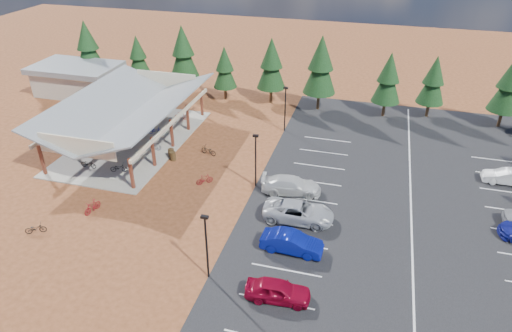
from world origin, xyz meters
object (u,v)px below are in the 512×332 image
object	(u,v)px
trash_bin_0	(171,153)
bike_16	(208,150)
lamp_post_1	(256,157)
lamp_post_2	(285,106)
bike_1	(108,136)
car_3	(291,185)
bike_pavilion	(129,108)
car_1	(292,243)
outbuilding	(77,79)
car_0	(278,290)
bike_5	(152,146)
bike_2	(112,132)
car_2	(299,212)
bike_12	(36,228)
bike_4	(119,168)
bike_3	(147,116)
bike_6	(155,130)
lamp_post_0	(206,243)
bike_7	(181,116)
bike_11	(92,206)
bike_0	(88,164)
trash_bin_1	(173,156)
car_9	(506,177)
bike_15	(205,179)

from	to	relation	value
trash_bin_0	bike_16	distance (m)	3.73
lamp_post_1	lamp_post_2	distance (m)	12.00
bike_1	car_3	xyz separation A→B (m)	(21.00, -4.74, 0.24)
bike_pavilion	car_1	xyz separation A→B (m)	(19.93, -12.87, -3.03)
outbuilding	car_0	bearing A→B (deg)	-40.17
bike_5	car_0	size ratio (longest dim) A/B	0.44
bike_2	car_1	distance (m)	26.40
car_1	car_2	xyz separation A→B (m)	(-0.25, 3.84, 0.03)
bike_12	bike_16	size ratio (longest dim) A/B	0.88
outbuilding	bike_12	size ratio (longest dim) A/B	6.95
car_0	car_3	size ratio (longest dim) A/B	0.81
bike_4	bike_5	distance (m)	4.86
bike_3	bike_4	bearing A→B (deg)	-166.83
outbuilding	bike_6	distance (m)	17.89
lamp_post_0	lamp_post_1	distance (m)	12.00
lamp_post_1	car_3	xyz separation A→B (m)	(3.31, -0.26, -2.18)
bike_6	car_2	size ratio (longest dim) A/B	0.28
trash_bin_0	bike_4	size ratio (longest dim) A/B	0.56
lamp_post_2	car_1	size ratio (longest dim) A/B	1.13
car_2	car_3	size ratio (longest dim) A/B	1.09
bike_5	car_3	distance (m)	15.77
trash_bin_0	bike_3	bearing A→B (deg)	131.30
bike_7	car_2	distance (m)	23.04
car_0	bike_11	bearing A→B (deg)	68.31
bike_pavilion	car_2	world-z (taller)	bike_pavilion
bike_1	car_0	size ratio (longest dim) A/B	0.36
bike_2	bike_5	size ratio (longest dim) A/B	0.85
lamp_post_0	car_1	bearing A→B (deg)	39.91
bike_11	car_3	xyz separation A→B (m)	(15.22, 7.19, 0.26)
lamp_post_0	bike_0	size ratio (longest dim) A/B	3.11
bike_6	car_2	bearing A→B (deg)	-137.08
lamp_post_1	bike_7	bearing A→B (deg)	136.96
bike_pavilion	bike_6	bearing A→B (deg)	55.69
car_1	bike_11	bearing A→B (deg)	90.14
trash_bin_1	bike_5	distance (m)	3.00
lamp_post_1	bike_3	bearing A→B (deg)	147.45
bike_5	car_9	world-z (taller)	car_9
bike_0	bike_7	world-z (taller)	bike_7
trash_bin_0	car_1	xyz separation A→B (m)	(14.56, -10.79, 0.34)
car_9	bike_16	bearing A→B (deg)	-86.88
bike_15	car_2	world-z (taller)	car_2
bike_7	bike_6	bearing A→B (deg)	156.49
bike_3	bike_4	xyz separation A→B (m)	(2.97, -11.47, -0.04)
car_2	car_0	bearing A→B (deg)	-179.28
car_2	trash_bin_0	bearing A→B (deg)	62.53
lamp_post_1	bike_12	world-z (taller)	lamp_post_1
trash_bin_0	car_2	bearing A→B (deg)	-25.92
lamp_post_2	bike_0	world-z (taller)	lamp_post_2
bike_1	car_1	size ratio (longest dim) A/B	0.33
bike_16	lamp_post_0	bearing A→B (deg)	38.31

